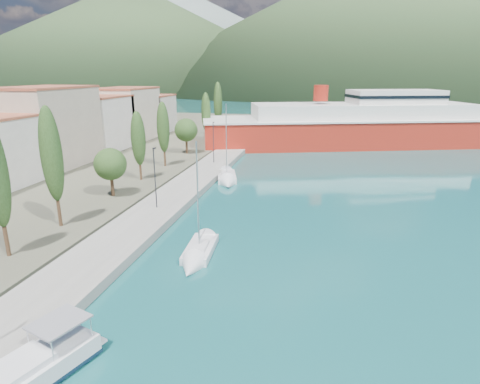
# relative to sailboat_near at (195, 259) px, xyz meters

# --- Properties ---
(ground) EXTENTS (1400.00, 1400.00, 0.00)m
(ground) POSITION_rel_sailboat_near_xyz_m (1.88, 113.51, -0.27)
(ground) COLOR #18595C
(quay) EXTENTS (5.00, 88.00, 0.80)m
(quay) POSITION_rel_sailboat_near_xyz_m (-7.12, 19.51, 0.13)
(quay) COLOR gray
(quay) RESTS_ON ground
(hills_far) EXTENTS (1480.00, 900.00, 180.00)m
(hills_far) POSITION_rel_sailboat_near_xyz_m (140.46, 612.25, 77.11)
(hills_far) COLOR slate
(hills_far) RESTS_ON ground
(hills_near) EXTENTS (1010.00, 520.00, 115.00)m
(hills_near) POSITION_rel_sailboat_near_xyz_m (99.92, 366.01, 48.90)
(hills_near) COLOR #344D2A
(hills_near) RESTS_ON ground
(town_buildings) EXTENTS (9.20, 69.20, 11.30)m
(town_buildings) POSITION_rel_sailboat_near_xyz_m (-30.12, 30.42, 5.29)
(town_buildings) COLOR #BFB3A1
(town_buildings) RESTS_ON land_strip
(tree_row) EXTENTS (3.85, 62.61, 11.29)m
(tree_row) POSITION_rel_sailboat_near_xyz_m (-13.61, 25.89, 5.60)
(tree_row) COLOR #47301E
(tree_row) RESTS_ON land_strip
(lamp_posts) EXTENTS (0.15, 44.82, 6.06)m
(lamp_posts) POSITION_rel_sailboat_near_xyz_m (-7.12, 8.83, 3.81)
(lamp_posts) COLOR #2D2D33
(lamp_posts) RESTS_ON quay
(sailboat_near) EXTENTS (2.59, 7.03, 9.90)m
(sailboat_near) POSITION_rel_sailboat_near_xyz_m (0.00, 0.00, 0.00)
(sailboat_near) COLOR silver
(sailboat_near) RESTS_ON ground
(sailboat_mid) EXTENTS (4.38, 7.85, 11.00)m
(sailboat_mid) POSITION_rel_sailboat_near_xyz_m (-3.06, 22.58, 0.04)
(sailboat_mid) COLOR silver
(sailboat_mid) RESTS_ON ground
(ferry) EXTENTS (62.46, 30.89, 12.19)m
(ferry) POSITION_rel_sailboat_near_xyz_m (16.14, 55.46, 3.44)
(ferry) COLOR #A52114
(ferry) RESTS_ON ground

